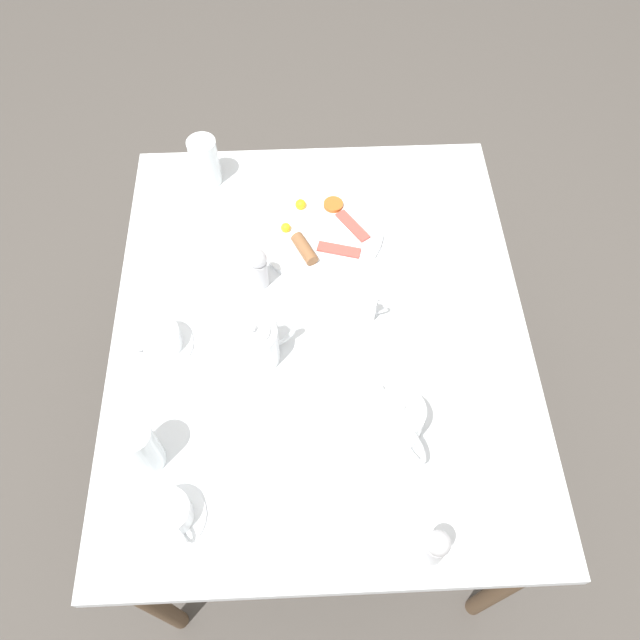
{
  "coord_description": "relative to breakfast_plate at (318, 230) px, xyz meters",
  "views": [
    {
      "loc": [
        -0.03,
        -0.73,
        1.96
      ],
      "look_at": [
        0.0,
        0.0,
        0.77
      ],
      "focal_mm": 35.0,
      "sensor_mm": 36.0,
      "label": 1
    }
  ],
  "objects": [
    {
      "name": "teacup_with_saucer_left",
      "position": [
        -0.31,
        -0.69,
        0.02
      ],
      "size": [
        0.13,
        0.13,
        0.06
      ],
      "color": "white",
      "rests_on": "table"
    },
    {
      "name": "teacup_with_saucer_right",
      "position": [
        -0.36,
        -0.31,
        0.02
      ],
      "size": [
        0.13,
        0.13,
        0.06
      ],
      "color": "white",
      "rests_on": "table"
    },
    {
      "name": "knife_by_plate",
      "position": [
        0.3,
        0.12,
        -0.01
      ],
      "size": [
        0.14,
        0.19,
        0.0
      ],
      "rotation": [
        0.0,
        0.0,
        2.51
      ],
      "color": "silver",
      "rests_on": "table"
    },
    {
      "name": "teapot_far",
      "position": [
        -0.15,
        -0.35,
        0.05
      ],
      "size": [
        0.18,
        0.1,
        0.13
      ],
      "rotation": [
        0.0,
        0.0,
        3.59
      ],
      "color": "white",
      "rests_on": "table"
    },
    {
      "name": "water_glass_short",
      "position": [
        -0.28,
        0.19,
        0.06
      ],
      "size": [
        0.07,
        0.07,
        0.13
      ],
      "color": "white",
      "rests_on": "table"
    },
    {
      "name": "spoon_for_tea",
      "position": [
        0.23,
        -0.21,
        -0.01
      ],
      "size": [
        0.13,
        0.08,
        0.0
      ],
      "rotation": [
        0.0,
        0.0,
        1.07
      ],
      "color": "silver",
      "rests_on": "table"
    },
    {
      "name": "ground_plane",
      "position": [
        -0.01,
        -0.27,
        -0.76
      ],
      "size": [
        8.0,
        8.0,
        0.0
      ],
      "primitive_type": "plane",
      "color": "#4C4742"
    },
    {
      "name": "fork_spare",
      "position": [
        -0.1,
        -0.67,
        -0.01
      ],
      "size": [
        0.17,
        0.08,
        0.0
      ],
      "rotation": [
        0.0,
        0.0,
        5.09
      ],
      "color": "silver",
      "rests_on": "table"
    },
    {
      "name": "fork_by_plate",
      "position": [
        0.34,
        -0.7,
        -0.01
      ],
      "size": [
        0.05,
        0.19,
        0.0
      ],
      "rotation": [
        0.0,
        0.0,
        6.07
      ],
      "color": "silver",
      "rests_on": "table"
    },
    {
      "name": "table",
      "position": [
        -0.01,
        -0.27,
        -0.08
      ],
      "size": [
        0.94,
        1.13,
        0.75
      ],
      "color": "silver",
      "rests_on": "ground_plane"
    },
    {
      "name": "salt_grinder",
      "position": [
        0.18,
        -0.78,
        0.05
      ],
      "size": [
        0.04,
        0.04,
        0.12
      ],
      "color": "#BCBCC1",
      "rests_on": "table"
    },
    {
      "name": "water_glass_tall",
      "position": [
        -0.36,
        -0.57,
        0.06
      ],
      "size": [
        0.07,
        0.07,
        0.14
      ],
      "color": "white",
      "rests_on": "table"
    },
    {
      "name": "pepper_grinder",
      "position": [
        -0.14,
        -0.15,
        0.05
      ],
      "size": [
        0.04,
        0.04,
        0.12
      ],
      "color": "#BCBCC1",
      "rests_on": "table"
    },
    {
      "name": "breakfast_plate",
      "position": [
        0.0,
        0.0,
        0.0
      ],
      "size": [
        0.32,
        0.32,
        0.04
      ],
      "color": "white",
      "rests_on": "table"
    },
    {
      "name": "creamer_jug",
      "position": [
        0.09,
        -0.25,
        0.03
      ],
      "size": [
        0.08,
        0.06,
        0.07
      ],
      "color": "white",
      "rests_on": "table"
    },
    {
      "name": "teapot_near",
      "position": [
        0.14,
        -0.53,
        0.05
      ],
      "size": [
        0.1,
        0.18,
        0.13
      ],
      "rotation": [
        0.0,
        0.0,
        2.03
      ],
      "color": "white",
      "rests_on": "table"
    }
  ]
}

